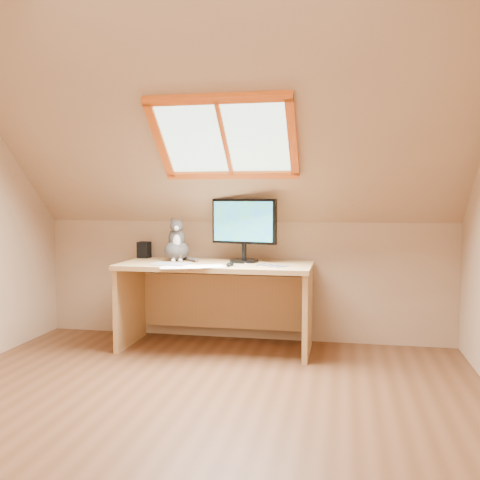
# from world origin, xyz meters

# --- Properties ---
(ground) EXTENTS (3.50, 3.50, 0.00)m
(ground) POSITION_xyz_m (0.00, 0.00, 0.00)
(ground) COLOR brown
(ground) RESTS_ON ground
(room_shell) EXTENTS (3.52, 3.52, 2.41)m
(room_shell) POSITION_xyz_m (0.00, -0.09, 1.43)
(room_shell) COLOR tan
(room_shell) RESTS_ON ground
(desk) EXTENTS (1.51, 0.66, 0.69)m
(desk) POSITION_xyz_m (-0.15, 1.45, 0.47)
(desk) COLOR tan
(desk) RESTS_ON ground
(monitor) EXTENTS (0.54, 0.23, 0.51)m
(monitor) POSITION_xyz_m (0.06, 1.49, 0.98)
(monitor) COLOR black
(monitor) RESTS_ON desk
(cat) EXTENTS (0.26, 0.29, 0.37)m
(cat) POSITION_xyz_m (-0.50, 1.47, 0.82)
(cat) COLOR #47423F
(cat) RESTS_ON desk
(desk_speaker) EXTENTS (0.10, 0.10, 0.14)m
(desk_speaker) POSITION_xyz_m (-0.84, 1.63, 0.76)
(desk_speaker) COLOR black
(desk_speaker) RESTS_ON desk
(graphics_tablet) EXTENTS (0.28, 0.21, 0.01)m
(graphics_tablet) POSITION_xyz_m (-0.46, 1.20, 0.69)
(graphics_tablet) COLOR #B2B2B7
(graphics_tablet) RESTS_ON desk
(mouse) EXTENTS (0.05, 0.10, 0.03)m
(mouse) POSITION_xyz_m (0.01, 1.19, 0.70)
(mouse) COLOR black
(mouse) RESTS_ON desk
(papers) EXTENTS (0.35, 0.30, 0.01)m
(papers) POSITION_xyz_m (-0.26, 1.12, 0.69)
(papers) COLOR white
(papers) RESTS_ON desk
(cables) EXTENTS (0.51, 0.26, 0.01)m
(cables) POSITION_xyz_m (0.21, 1.26, 0.69)
(cables) COLOR silver
(cables) RESTS_ON desk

